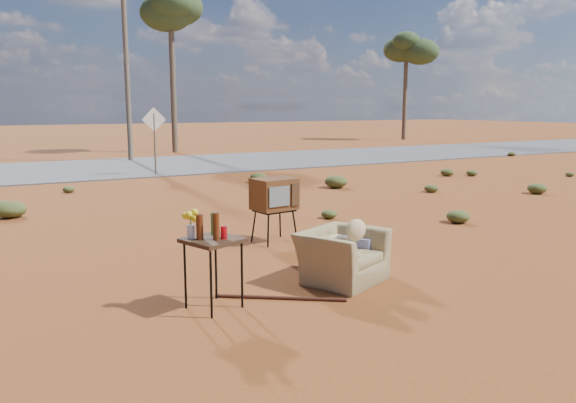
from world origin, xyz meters
TOP-DOWN VIEW (x-y plane):
  - ground at (0.00, 0.00)m, footprint 140.00×140.00m
  - highway at (0.00, 15.00)m, footprint 140.00×7.00m
  - armchair at (0.54, -0.13)m, footprint 1.32×1.17m
  - tv_unit at (0.69, 2.11)m, footprint 0.72×0.61m
  - side_table at (-1.36, -0.27)m, footprint 0.70×0.70m
  - rusty_bar at (-0.54, -0.41)m, footprint 1.28×0.90m
  - road_sign at (1.50, 12.00)m, footprint 0.78×0.06m
  - eucalyptus_center at (5.00, 21.00)m, footprint 3.20×3.20m
  - eucalyptus_right at (22.00, 24.00)m, footprint 3.20×3.20m
  - utility_pole_center at (2.00, 17.50)m, footprint 1.40×0.20m
  - scrub_patch at (-0.82, 4.41)m, footprint 17.49×8.07m

SIDE VIEW (x-z plane):
  - ground at x=0.00m, z-range 0.00..0.00m
  - highway at x=0.00m, z-range 0.00..0.04m
  - rusty_bar at x=-0.54m, z-range 0.00..0.04m
  - scrub_patch at x=-0.82m, z-range -0.03..0.30m
  - armchair at x=0.54m, z-range -0.03..0.86m
  - tv_unit at x=0.69m, z-range 0.26..1.31m
  - side_table at x=-1.36m, z-range 0.26..1.36m
  - road_sign at x=1.50m, z-range 0.41..2.60m
  - utility_pole_center at x=2.00m, z-range 0.15..8.15m
  - eucalyptus_right at x=22.00m, z-range 2.39..9.49m
  - eucalyptus_center at x=5.00m, z-range 2.63..10.23m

